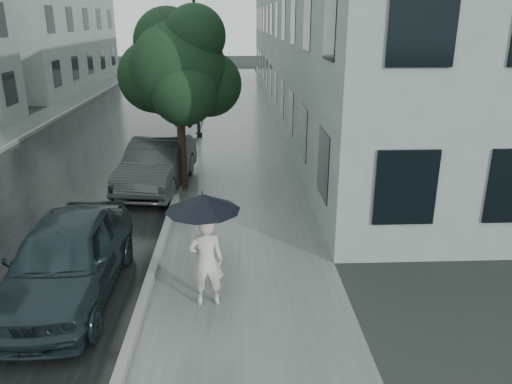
{
  "coord_description": "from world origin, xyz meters",
  "views": [
    {
      "loc": [
        0.04,
        -7.42,
        4.67
      ],
      "look_at": [
        0.46,
        2.21,
        1.3
      ],
      "focal_mm": 35.0,
      "sensor_mm": 36.0,
      "label": 1
    }
  ],
  "objects_px": {
    "street_tree": "(179,69)",
    "lamp_post": "(192,57)",
    "car_far": "(157,164)",
    "pedestrian": "(206,261)",
    "car_near": "(67,258)"
  },
  "relations": [
    {
      "from": "pedestrian",
      "to": "car_near",
      "type": "height_order",
      "value": "pedestrian"
    },
    {
      "from": "pedestrian",
      "to": "street_tree",
      "type": "relative_size",
      "value": 0.32
    },
    {
      "from": "car_near",
      "to": "car_far",
      "type": "height_order",
      "value": "car_near"
    },
    {
      "from": "pedestrian",
      "to": "street_tree",
      "type": "xyz_separation_m",
      "value": [
        -0.98,
        6.29,
        2.57
      ]
    },
    {
      "from": "car_near",
      "to": "car_far",
      "type": "distance_m",
      "value": 6.04
    },
    {
      "from": "pedestrian",
      "to": "car_far",
      "type": "bearing_deg",
      "value": -81.99
    },
    {
      "from": "car_far",
      "to": "pedestrian",
      "type": "bearing_deg",
      "value": -68.16
    },
    {
      "from": "street_tree",
      "to": "lamp_post",
      "type": "xyz_separation_m",
      "value": [
        -0.14,
        6.49,
        -0.15
      ]
    },
    {
      "from": "pedestrian",
      "to": "car_near",
      "type": "distance_m",
      "value": 2.47
    },
    {
      "from": "pedestrian",
      "to": "lamp_post",
      "type": "distance_m",
      "value": 13.06
    },
    {
      "from": "lamp_post",
      "to": "street_tree",
      "type": "bearing_deg",
      "value": -104.58
    },
    {
      "from": "lamp_post",
      "to": "pedestrian",
      "type": "bearing_deg",
      "value": -100.8
    },
    {
      "from": "street_tree",
      "to": "car_far",
      "type": "height_order",
      "value": "street_tree"
    },
    {
      "from": "pedestrian",
      "to": "street_tree",
      "type": "distance_m",
      "value": 6.87
    },
    {
      "from": "car_near",
      "to": "car_far",
      "type": "bearing_deg",
      "value": 83.16
    }
  ]
}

